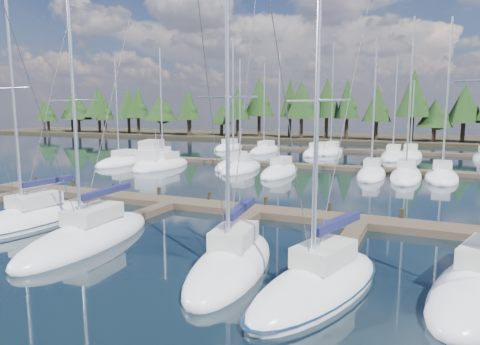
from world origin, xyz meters
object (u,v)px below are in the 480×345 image
at_px(main_dock, 256,214).
at_px(front_sailboat_1, 30,220).
at_px(front_sailboat_4, 318,286).
at_px(motor_yacht_left, 153,162).
at_px(front_sailboat_2, 88,238).
at_px(front_sailboat_3, 232,264).

xyz_separation_m(main_dock, front_sailboat_1, (-10.70, -6.73, 0.08)).
bearing_deg(front_sailboat_1, front_sailboat_4, -7.91).
distance_m(front_sailboat_4, motor_yacht_left, 35.43).
bearing_deg(front_sailboat_2, front_sailboat_4, -5.53).
height_order(front_sailboat_1, front_sailboat_4, front_sailboat_1).
xyz_separation_m(front_sailboat_1, front_sailboat_3, (13.08, -1.67, 0.01)).
relative_size(main_dock, front_sailboat_3, 3.59).
xyz_separation_m(front_sailboat_3, front_sailboat_4, (3.61, -0.65, -0.01)).
bearing_deg(front_sailboat_1, front_sailboat_3, -7.27).
xyz_separation_m(main_dock, front_sailboat_2, (-5.35, -7.95, 0.07)).
xyz_separation_m(front_sailboat_1, front_sailboat_2, (5.35, -1.22, -0.01)).
relative_size(front_sailboat_3, motor_yacht_left, 1.17).
distance_m(front_sailboat_3, motor_yacht_left, 32.50).
distance_m(main_dock, front_sailboat_1, 12.64).
distance_m(front_sailboat_1, front_sailboat_3, 13.18).
bearing_deg(front_sailboat_3, front_sailboat_1, 172.73).
bearing_deg(main_dock, front_sailboat_1, -147.82).
bearing_deg(main_dock, motor_yacht_left, 139.29).
bearing_deg(main_dock, front_sailboat_3, -74.18).
bearing_deg(front_sailboat_1, main_dock, 32.18).
bearing_deg(front_sailboat_4, front_sailboat_1, 172.09).
bearing_deg(front_sailboat_3, front_sailboat_2, 176.69).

